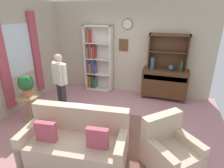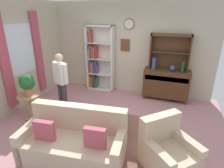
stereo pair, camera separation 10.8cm
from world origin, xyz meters
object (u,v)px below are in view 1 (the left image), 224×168
object	(u,v)px
vase_tall	(152,63)
vase_round	(171,68)
plant_stand	(29,105)
potted_plant_small	(48,111)
sideboard	(164,83)
book_stack	(110,115)
potted_plant_large	(26,84)
person_reading	(60,80)
sideboard_hutch	(169,47)
bottle_wine	(181,66)
coffee_table	(108,118)
armchair_floral	(170,152)
bookshelf	(96,61)
couch_floral	(76,142)

from	to	relation	value
vase_tall	vase_round	distance (m)	0.53
plant_stand	potted_plant_small	xyz separation A→B (m)	(0.39, 0.18, -0.19)
sideboard	book_stack	world-z (taller)	sideboard
plant_stand	potted_plant_large	bearing A→B (deg)	87.87
vase_round	person_reading	distance (m)	3.04
sideboard_hutch	bottle_wine	world-z (taller)	sideboard_hutch
vase_tall	bottle_wine	size ratio (longest dim) A/B	1.10
vase_tall	coffee_table	bearing A→B (deg)	-106.90
bottle_wine	armchair_floral	size ratio (longest dim) A/B	0.28
vase_round	bottle_wine	size ratio (longest dim) A/B	0.56
bottle_wine	armchair_floral	distance (m)	2.75
vase_round	plant_stand	bearing A→B (deg)	-145.40
bottle_wine	potted_plant_small	bearing A→B (deg)	-146.90
armchair_floral	potted_plant_large	bearing A→B (deg)	171.17
sideboard_hutch	potted_plant_small	world-z (taller)	sideboard_hutch
sideboard	potted_plant_large	xyz separation A→B (m)	(-3.02, -2.21, 0.40)
armchair_floral	potted_plant_small	world-z (taller)	armchair_floral
potted_plant_small	vase_tall	bearing A→B (deg)	41.44
bookshelf	vase_round	world-z (taller)	bookshelf
potted_plant_small	coffee_table	world-z (taller)	coffee_table
sideboard	person_reading	distance (m)	3.00
vase_tall	armchair_floral	bearing A→B (deg)	-75.90
person_reading	armchair_floral	bearing A→B (deg)	-20.39
bookshelf	book_stack	size ratio (longest dim) A/B	11.84
sideboard	book_stack	size ratio (longest dim) A/B	7.33
vase_round	plant_stand	distance (m)	3.88
vase_tall	coffee_table	xyz separation A→B (m)	(-0.63, -2.08, -0.73)
vase_tall	book_stack	xyz separation A→B (m)	(-0.59, -2.07, -0.65)
sideboard_hutch	couch_floral	distance (m)	3.62
couch_floral	person_reading	xyz separation A→B (m)	(-1.10, 1.30, 0.59)
vase_tall	vase_round	xyz separation A→B (m)	(0.52, 0.01, -0.08)
sideboard_hutch	plant_stand	world-z (taller)	sideboard_hutch
potted_plant_small	person_reading	world-z (taller)	person_reading
bookshelf	coffee_table	size ratio (longest dim) A/B	2.62
potted_plant_large	bottle_wine	bearing A→B (deg)	31.86
vase_round	armchair_floral	xyz separation A→B (m)	(0.14, -2.65, -0.72)
sideboard_hutch	armchair_floral	world-z (taller)	sideboard_hutch
sideboard_hutch	bookshelf	bearing A→B (deg)	-179.35
bottle_wine	person_reading	size ratio (longest dim) A/B	0.20
vase_round	plant_stand	size ratio (longest dim) A/B	0.27
person_reading	potted_plant_small	bearing A→B (deg)	-121.45
bookshelf	potted_plant_small	size ratio (longest dim) A/B	6.28
bookshelf	potted_plant_large	world-z (taller)	bookshelf
sideboard_hutch	bottle_wine	size ratio (longest dim) A/B	3.59
couch_floral	book_stack	distance (m)	0.95
plant_stand	potted_plant_small	world-z (taller)	plant_stand
vase_tall	potted_plant_small	bearing A→B (deg)	-138.56
armchair_floral	person_reading	distance (m)	2.94
bookshelf	sideboard_hutch	bearing A→B (deg)	0.65
armchair_floral	plant_stand	xyz separation A→B (m)	(-3.29, 0.48, 0.09)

